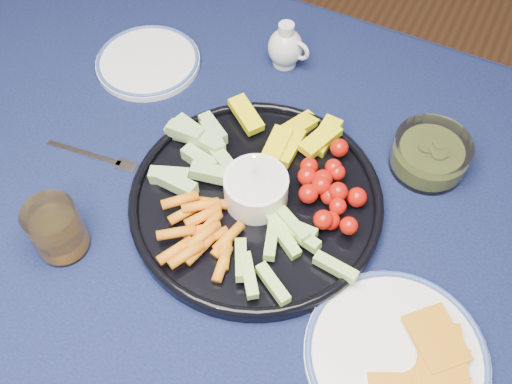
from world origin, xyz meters
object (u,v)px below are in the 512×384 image
at_px(pickle_bowl, 430,155).
at_px(juice_tumbler, 58,231).
at_px(dining_table, 224,253).
at_px(creamer_pitcher, 286,47).
at_px(cheese_plate, 397,355).
at_px(crudite_platter, 254,196).
at_px(side_plate_extra, 148,61).

bearing_deg(pickle_bowl, juice_tumbler, -138.41).
relative_size(dining_table, pickle_bowl, 13.88).
xyz_separation_m(creamer_pitcher, cheese_plate, (0.36, -0.43, -0.03)).
bearing_deg(crudite_platter, dining_table, -116.60).
relative_size(creamer_pitcher, side_plate_extra, 0.46).
height_order(creamer_pitcher, cheese_plate, creamer_pitcher).
bearing_deg(crudite_platter, side_plate_extra, 149.25).
bearing_deg(creamer_pitcher, dining_table, -80.14).
relative_size(crudite_platter, cheese_plate, 1.61).
bearing_deg(crudite_platter, creamer_pitcher, 106.58).
distance_m(crudite_platter, juice_tumbler, 0.29).
distance_m(dining_table, cheese_plate, 0.32).
bearing_deg(juice_tumbler, pickle_bowl, 41.59).
relative_size(pickle_bowl, juice_tumbler, 1.36).
relative_size(crudite_platter, pickle_bowl, 3.18).
xyz_separation_m(crudite_platter, creamer_pitcher, (-0.09, 0.30, 0.02)).
distance_m(cheese_plate, juice_tumbler, 0.49).
xyz_separation_m(dining_table, pickle_bowl, (0.24, 0.25, 0.11)).
xyz_separation_m(dining_table, creamer_pitcher, (-0.06, 0.36, 0.13)).
xyz_separation_m(dining_table, side_plate_extra, (-0.28, 0.24, 0.10)).
distance_m(juice_tumbler, side_plate_extra, 0.39).
height_order(pickle_bowl, side_plate_extra, pickle_bowl).
relative_size(dining_table, crudite_platter, 4.36).
bearing_deg(juice_tumbler, crudite_platter, 41.07).
relative_size(dining_table, side_plate_extra, 8.83).
height_order(dining_table, cheese_plate, cheese_plate).
bearing_deg(creamer_pitcher, crudite_platter, -73.42).
bearing_deg(crudite_platter, juice_tumbler, -138.93).
bearing_deg(cheese_plate, side_plate_extra, 151.57).
xyz_separation_m(cheese_plate, juice_tumbler, (-0.48, -0.06, 0.03)).
bearing_deg(pickle_bowl, creamer_pitcher, 159.97).
bearing_deg(creamer_pitcher, pickle_bowl, -20.03).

